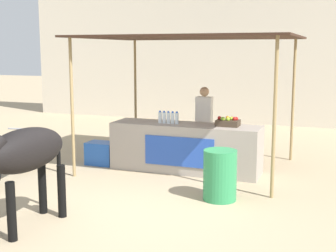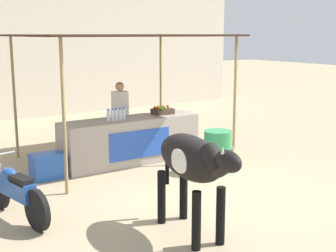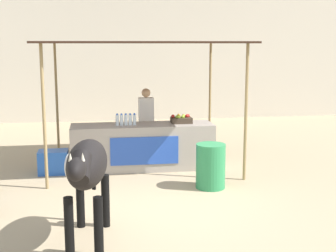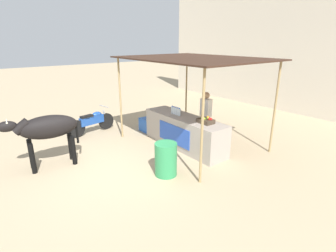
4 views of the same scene
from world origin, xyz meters
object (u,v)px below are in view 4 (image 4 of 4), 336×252
object	(u,v)px
fruit_crate	(206,121)
motorcycle_parked	(92,121)
water_barrel	(166,159)
cow	(46,129)
vendor_behind_counter	(206,117)
stall_counter	(184,132)
cooler_box	(148,125)

from	to	relation	value
fruit_crate	motorcycle_parked	size ratio (longest dim) A/B	0.25
water_barrel	cow	world-z (taller)	cow
vendor_behind_counter	motorcycle_parked	xyz separation A→B (m)	(-3.08, -2.51, -0.42)
stall_counter	water_barrel	bearing A→B (deg)	-54.37
vendor_behind_counter	water_barrel	world-z (taller)	vendor_behind_counter
water_barrel	motorcycle_parked	bearing A→B (deg)	-176.99
fruit_crate	cooler_box	world-z (taller)	fruit_crate
water_barrel	cow	distance (m)	3.12
cooler_box	motorcycle_parked	size ratio (longest dim) A/B	0.34
stall_counter	vendor_behind_counter	bearing A→B (deg)	77.89
stall_counter	fruit_crate	world-z (taller)	fruit_crate
fruit_crate	cow	size ratio (longest dim) A/B	0.24
cooler_box	motorcycle_parked	bearing A→B (deg)	-122.68
cow	fruit_crate	bearing A→B (deg)	62.28
stall_counter	vendor_behind_counter	xyz separation A→B (m)	(0.16, 0.75, 0.37)
stall_counter	vendor_behind_counter	size ratio (longest dim) A/B	1.82
fruit_crate	vendor_behind_counter	xyz separation A→B (m)	(-0.68, 0.70, -0.19)
stall_counter	cooler_box	world-z (taller)	stall_counter
cooler_box	stall_counter	bearing A→B (deg)	2.99
cow	vendor_behind_counter	bearing A→B (deg)	73.99
cooler_box	water_barrel	bearing A→B (deg)	-26.01
vendor_behind_counter	motorcycle_parked	world-z (taller)	vendor_behind_counter
water_barrel	cooler_box	bearing A→B (deg)	153.99
motorcycle_parked	vendor_behind_counter	bearing A→B (deg)	39.13
vendor_behind_counter	stall_counter	bearing A→B (deg)	-102.11
fruit_crate	cow	world-z (taller)	cow
stall_counter	fruit_crate	bearing A→B (deg)	3.71
cooler_box	cow	xyz separation A→B (m)	(0.75, -3.56, 0.79)
fruit_crate	vendor_behind_counter	distance (m)	1.00
cooler_box	motorcycle_parked	xyz separation A→B (m)	(-1.06, -1.66, 0.19)
fruit_crate	vendor_behind_counter	world-z (taller)	vendor_behind_counter
vendor_behind_counter	motorcycle_parked	distance (m)	4.00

